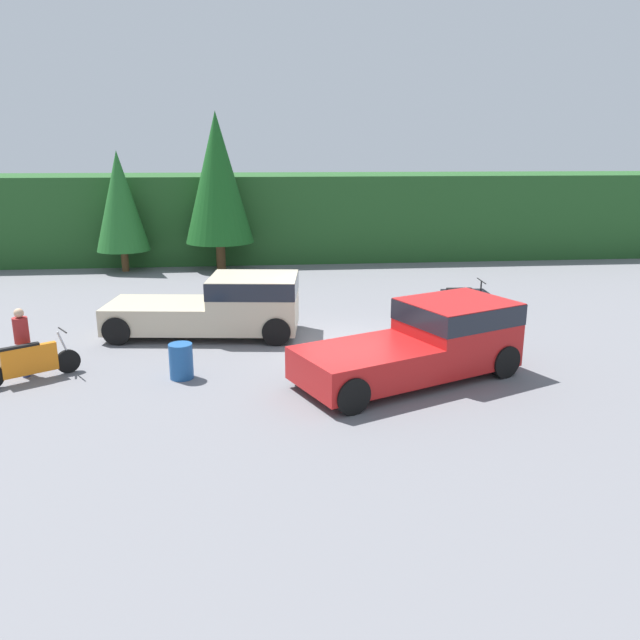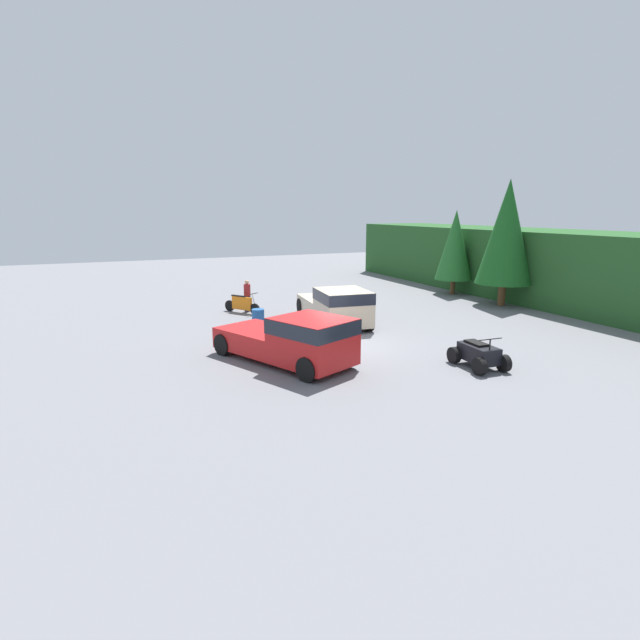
# 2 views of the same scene
# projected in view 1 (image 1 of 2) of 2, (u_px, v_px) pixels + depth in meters

# --- Properties ---
(ground_plane) EXTENTS (80.00, 80.00, 0.00)m
(ground_plane) POSITION_uv_depth(u_px,v_px,m) (345.00, 344.00, 18.03)
(ground_plane) COLOR slate
(hillside_backdrop) EXTENTS (44.00, 6.00, 4.20)m
(hillside_backdrop) POSITION_uv_depth(u_px,v_px,m) (304.00, 215.00, 32.83)
(hillside_backdrop) COLOR #235123
(hillside_backdrop) RESTS_ON ground_plane
(tree_left) EXTENTS (2.38, 2.38, 5.42)m
(tree_left) POSITION_uv_depth(u_px,v_px,m) (120.00, 201.00, 28.02)
(tree_left) COLOR brown
(tree_left) RESTS_ON ground_plane
(tree_mid_left) EXTENTS (3.13, 3.13, 7.11)m
(tree_mid_left) POSITION_uv_depth(u_px,v_px,m) (218.00, 178.00, 28.22)
(tree_mid_left) COLOR brown
(tree_mid_left) RESTS_ON ground_plane
(pickup_truck_red) EXTENTS (5.94, 4.23, 1.82)m
(pickup_truck_red) POSITION_uv_depth(u_px,v_px,m) (428.00, 339.00, 15.28)
(pickup_truck_red) COLOR red
(pickup_truck_red) RESTS_ON ground_plane
(pickup_truck_second) EXTENTS (5.90, 2.88, 1.82)m
(pickup_truck_second) POSITION_uv_depth(u_px,v_px,m) (224.00, 304.00, 18.71)
(pickup_truck_second) COLOR beige
(pickup_truck_second) RESTS_ON ground_plane
(dirt_bike) EXTENTS (2.04, 1.43, 1.14)m
(dirt_bike) POSITION_uv_depth(u_px,v_px,m) (30.00, 362.00, 15.09)
(dirt_bike) COLOR black
(dirt_bike) RESTS_ON ground_plane
(quad_atv) EXTENTS (2.08, 1.32, 1.17)m
(quad_atv) POSITION_uv_depth(u_px,v_px,m) (464.00, 301.00, 21.24)
(quad_atv) COLOR black
(quad_atv) RESTS_ON ground_plane
(rider_person) EXTENTS (0.45, 0.45, 1.73)m
(rider_person) POSITION_uv_depth(u_px,v_px,m) (22.00, 340.00, 15.30)
(rider_person) COLOR navy
(rider_person) RESTS_ON ground_plane
(steel_barrel) EXTENTS (0.58, 0.58, 0.88)m
(steel_barrel) POSITION_uv_depth(u_px,v_px,m) (181.00, 361.00, 15.27)
(steel_barrel) COLOR #1E5193
(steel_barrel) RESTS_ON ground_plane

